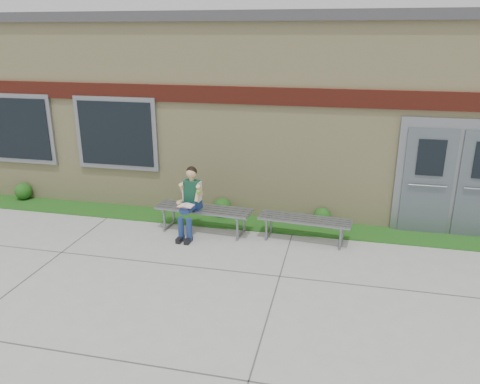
# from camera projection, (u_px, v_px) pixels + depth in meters

# --- Properties ---
(ground) EXTENTS (80.00, 80.00, 0.00)m
(ground) POSITION_uv_depth(u_px,v_px,m) (213.00, 285.00, 7.41)
(ground) COLOR #9E9E99
(ground) RESTS_ON ground
(grass_strip) EXTENTS (16.00, 0.80, 0.02)m
(grass_strip) POSITION_uv_depth(u_px,v_px,m) (247.00, 223.00, 9.81)
(grass_strip) COLOR #164D14
(grass_strip) RESTS_ON ground
(school_building) EXTENTS (16.20, 6.22, 4.20)m
(school_building) POSITION_uv_depth(u_px,v_px,m) (274.00, 101.00, 12.26)
(school_building) COLOR beige
(school_building) RESTS_ON ground
(bench_left) EXTENTS (1.95, 0.68, 0.50)m
(bench_left) POSITION_uv_depth(u_px,v_px,m) (204.00, 213.00, 9.29)
(bench_left) COLOR slate
(bench_left) RESTS_ON ground
(bench_right) EXTENTS (1.78, 0.63, 0.45)m
(bench_right) POSITION_uv_depth(u_px,v_px,m) (305.00, 224.00, 8.88)
(bench_right) COLOR slate
(bench_right) RESTS_ON ground
(girl) EXTENTS (0.46, 0.79, 1.36)m
(girl) POSITION_uv_depth(u_px,v_px,m) (190.00, 200.00, 9.03)
(girl) COLOR navy
(girl) RESTS_ON ground
(shrub_west) EXTENTS (0.39, 0.39, 0.39)m
(shrub_west) POSITION_uv_depth(u_px,v_px,m) (23.00, 191.00, 11.12)
(shrub_west) COLOR #164D14
(shrub_west) RESTS_ON grass_strip
(shrub_mid) EXTENTS (0.39, 0.39, 0.39)m
(shrub_mid) POSITION_uv_depth(u_px,v_px,m) (222.00, 207.00, 10.10)
(shrub_mid) COLOR #164D14
(shrub_mid) RESTS_ON grass_strip
(shrub_east) EXTENTS (0.35, 0.35, 0.35)m
(shrub_east) POSITION_uv_depth(u_px,v_px,m) (322.00, 216.00, 9.65)
(shrub_east) COLOR #164D14
(shrub_east) RESTS_ON grass_strip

